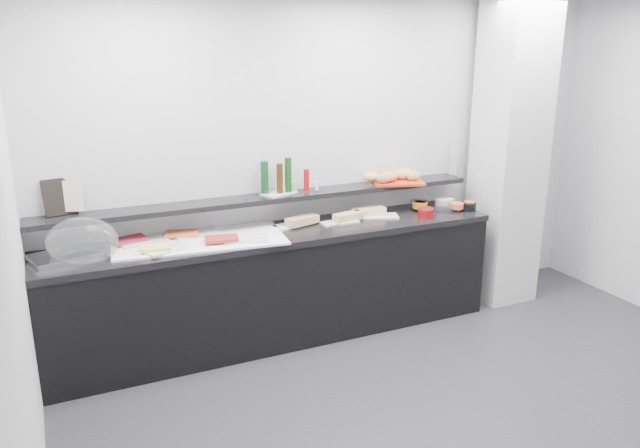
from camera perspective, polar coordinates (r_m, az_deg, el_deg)
name	(u,v)px	position (r m, az deg, el deg)	size (l,w,h in m)	color
ground	(481,428)	(4.25, 14.48, -17.58)	(5.00, 5.00, 0.00)	#2D2D30
back_wall	(341,161)	(5.30, 1.95, 5.77)	(5.00, 0.02, 2.70)	silver
column	(509,155)	(5.85, 16.88, 6.10)	(0.50, 0.50, 2.70)	silver
buffet_cabinet	(279,288)	(5.04, -3.79, -5.87)	(3.60, 0.60, 0.85)	black
counter_top	(278,235)	(4.88, -3.89, -0.99)	(3.62, 0.62, 0.05)	black
wall_shelf	(269,198)	(4.97, -4.67, 2.37)	(3.60, 0.25, 0.04)	black
cloche_base	(64,256)	(4.61, -22.33, -2.74)	(0.43, 0.29, 0.04)	#AEB1B5
cloche_dome	(82,242)	(4.53, -20.90, -1.53)	(0.48, 0.32, 0.34)	white
linen_runner	(199,240)	(4.73, -10.97, -1.45)	(1.25, 0.59, 0.01)	white
platter_meat_a	(142,241)	(4.75, -15.92, -1.51)	(0.34, 0.22, 0.01)	silver
food_meat_a	(129,239)	(4.76, -17.05, -1.36)	(0.24, 0.15, 0.02)	maroon
platter_salmon	(197,234)	(4.83, -11.22, -0.89)	(0.33, 0.22, 0.01)	silver
food_salmon	(182,233)	(4.80, -12.49, -0.85)	(0.24, 0.16, 0.02)	#D7582C
platter_cheese	(165,249)	(4.55, -13.99, -2.19)	(0.31, 0.21, 0.01)	white
food_cheese	(156,248)	(4.52, -14.79, -2.11)	(0.21, 0.13, 0.02)	#E3E058
platter_meat_b	(246,238)	(4.66, -6.74, -1.32)	(0.32, 0.21, 0.01)	white
food_meat_b	(221,239)	(4.62, -9.00, -1.33)	(0.24, 0.15, 0.02)	maroon
sandwich_plate_left	(294,224)	(5.03, -2.40, -0.04)	(0.35, 0.15, 0.01)	white
sandwich_food_left	(302,220)	(5.01, -1.64, 0.34)	(0.28, 0.11, 0.06)	tan
tongs_left	(291,227)	(4.94, -2.71, -0.23)	(0.01, 0.01, 0.16)	#BABDC1
sandwich_plate_mid	(340,222)	(5.09, 1.81, 0.16)	(0.31, 0.13, 0.01)	silver
sandwich_food_mid	(348,216)	(5.12, 2.59, 0.69)	(0.26, 0.10, 0.06)	tan
tongs_mid	(332,226)	(4.95, 1.14, -0.17)	(0.01, 0.01, 0.16)	#B7B8BE
sandwich_plate_right	(375,216)	(5.28, 5.03, 0.72)	(0.39, 0.17, 0.01)	silver
sandwich_food_right	(369,211)	(5.28, 4.46, 1.16)	(0.28, 0.11, 0.06)	#E9BB7A
tongs_right	(375,215)	(5.27, 5.07, 0.81)	(0.01, 0.01, 0.16)	#ABACB1
bowl_glass_fruit	(419,204)	(5.60, 9.05, 1.79)	(0.15, 0.15, 0.07)	white
fill_glass_fruit	(420,205)	(5.52, 9.12, 1.71)	(0.13, 0.13, 0.05)	orange
bowl_black_jam	(421,205)	(5.56, 9.24, 1.68)	(0.14, 0.14, 0.07)	black
fill_black_jam	(420,204)	(5.56, 9.17, 1.81)	(0.12, 0.12, 0.05)	#53140B
bowl_glass_cream	(449,202)	(5.71, 11.69, 1.96)	(0.19, 0.19, 0.07)	silver
fill_glass_cream	(444,201)	(5.70, 11.28, 2.08)	(0.17, 0.17, 0.05)	silver
bowl_red_jam	(426,213)	(5.33, 9.63, 1.01)	(0.13, 0.13, 0.07)	maroon
fill_red_jam	(427,211)	(5.35, 9.75, 1.20)	(0.12, 0.12, 0.05)	#5F160D
bowl_glass_salmon	(443,208)	(5.51, 11.22, 1.43)	(0.14, 0.14, 0.07)	silver
fill_glass_salmon	(456,206)	(5.57, 12.37, 1.66)	(0.12, 0.12, 0.05)	#E35C37
bowl_black_fruit	(468,206)	(5.62, 13.39, 1.59)	(0.14, 0.14, 0.07)	black
fill_black_fruit	(469,204)	(5.64, 13.48, 1.77)	(0.09, 0.09, 0.05)	orange
framed_print	(59,197)	(4.75, -22.74, 2.31)	(0.22, 0.02, 0.26)	black
print_art	(70,196)	(4.75, -21.88, 2.38)	(0.17, 0.00, 0.22)	#C4A48D
condiment_tray	(279,193)	(5.01, -3.77, 2.83)	(0.27, 0.16, 0.01)	white
bottle_green_a	(265,177)	(4.97, -5.09, 4.28)	(0.06, 0.06, 0.26)	#103A19
bottle_brown	(280,178)	(4.97, -3.71, 4.19)	(0.05, 0.05, 0.24)	#38210A
bottle_green_b	(288,175)	(5.00, -2.93, 4.51)	(0.05, 0.05, 0.28)	#113B10
bottle_hot	(306,180)	(5.04, -1.24, 4.05)	(0.05, 0.05, 0.18)	#A10E0B
shaker_salt	(317,186)	(5.08, -0.31, 3.53)	(0.03, 0.03, 0.07)	white
shaker_pepper	(295,186)	(5.07, -2.29, 3.47)	(0.03, 0.03, 0.07)	silver
bread_tray	(398,182)	(5.42, 7.10, 3.85)	(0.43, 0.30, 0.02)	#B73113
bread_roll_nw	(372,177)	(5.36, 4.73, 4.33)	(0.16, 0.10, 0.08)	#D7A652
bread_roll_n	(396,173)	(5.54, 7.01, 4.65)	(0.13, 0.08, 0.08)	#C4864A
bread_roll_ne	(405,173)	(5.54, 7.78, 4.64)	(0.15, 0.10, 0.08)	#D6A651
bread_roll_sw	(384,178)	(5.31, 5.83, 4.16)	(0.13, 0.08, 0.08)	#AB7141
bread_roll_s	(390,177)	(5.37, 6.41, 4.30)	(0.16, 0.10, 0.08)	#B57445
bread_roll_se	(414,176)	(5.44, 8.56, 4.38)	(0.13, 0.08, 0.08)	#B98D46
bread_roll_midw	(387,176)	(5.39, 6.15, 4.35)	(0.14, 0.09, 0.08)	#B48C44
bread_roll_mide	(403,175)	(5.47, 7.56, 4.49)	(0.13, 0.08, 0.08)	tan
carafe	(453,159)	(5.79, 12.10, 5.84)	(0.10, 0.10, 0.30)	white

